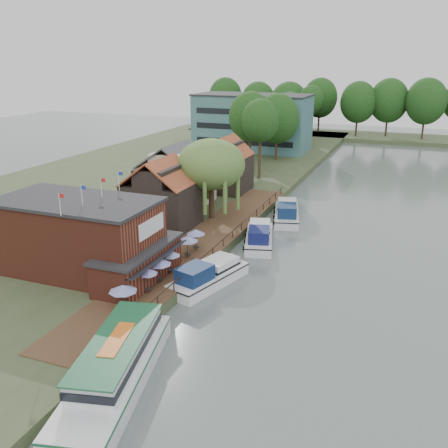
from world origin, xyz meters
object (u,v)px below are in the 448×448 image
(swan, at_px, (127,359))
(cottage_c, at_px, (226,164))
(cottage_a, at_px, (162,193))
(umbrella_0, at_px, (124,298))
(cruiser_0, at_px, (209,273))
(hotel_block, at_px, (252,122))
(willow, at_px, (211,180))
(umbrella_5, at_px, (196,240))
(cruiser_2, at_px, (287,210))
(umbrella_2, at_px, (159,271))
(umbrella_4, at_px, (187,247))
(tour_boat, at_px, (115,365))
(pub, at_px, (96,238))
(cruiser_1, at_px, (259,234))
(umbrella_3, at_px, (170,262))
(umbrella_1, at_px, (147,280))
(cottage_b, at_px, (176,174))

(swan, bearing_deg, cottage_c, 102.32)
(cottage_a, distance_m, umbrella_0, 22.38)
(cruiser_0, bearing_deg, umbrella_0, -95.19)
(cruiser_0, bearing_deg, hotel_block, 120.84)
(swan, bearing_deg, willow, 101.53)
(umbrella_5, xyz_separation_m, cruiser_2, (5.61, 17.27, -0.95))
(umbrella_2, bearing_deg, umbrella_4, 91.44)
(umbrella_4, relative_size, tour_boat, 0.16)
(pub, relative_size, umbrella_4, 8.42)
(cottage_c, xyz_separation_m, umbrella_5, (6.36, -25.10, -2.96))
(umbrella_2, height_order, cruiser_1, umbrella_2)
(umbrella_3, distance_m, swan, 13.49)
(pub, height_order, umbrella_5, pub)
(umbrella_0, xyz_separation_m, cruiser_0, (3.57, 9.30, -0.98))
(pub, distance_m, swan, 15.01)
(umbrella_3, height_order, swan, umbrella_3)
(hotel_block, relative_size, umbrella_1, 10.69)
(cottage_a, bearing_deg, cottage_b, 106.70)
(tour_boat, xyz_separation_m, swan, (-0.78, 2.67, -1.38))
(tour_boat, bearing_deg, swan, 93.12)
(hotel_block, bearing_deg, willow, -77.29)
(hotel_block, height_order, swan, hotel_block)
(pub, height_order, hotel_block, hotel_block)
(cottage_b, bearing_deg, umbrella_1, -68.54)
(cottage_a, bearing_deg, umbrella_4, -48.48)
(cottage_c, xyz_separation_m, umbrella_3, (6.61, -31.58, -2.96))
(willow, bearing_deg, cruiser_0, -68.08)
(cottage_a, relative_size, cruiser_2, 0.79)
(cottage_b, xyz_separation_m, cruiser_1, (15.31, -9.06, -3.97))
(umbrella_0, distance_m, swan, 6.02)
(cottage_b, height_order, umbrella_3, cottage_b)
(umbrella_2, bearing_deg, umbrella_3, 89.36)
(cottage_c, height_order, tour_boat, cottage_c)
(willow, xyz_separation_m, tour_boat, (7.01, -33.21, -4.61))
(umbrella_0, relative_size, swan, 5.40)
(cottage_a, xyz_separation_m, cruiser_0, (11.16, -11.54, -3.95))
(hotel_block, relative_size, cruiser_2, 2.34)
(tour_boat, bearing_deg, cottage_b, 97.57)
(cottage_c, relative_size, umbrella_2, 3.54)
(tour_boat, bearing_deg, umbrella_5, 87.41)
(willow, distance_m, umbrella_1, 22.67)
(cottage_c, bearing_deg, willow, -75.96)
(hotel_block, xyz_separation_m, cruiser_1, (19.31, -55.06, -5.87))
(cottage_a, relative_size, swan, 19.55)
(cottage_a, relative_size, umbrella_1, 3.62)
(cottage_c, relative_size, swan, 19.32)
(willow, relative_size, swan, 23.69)
(umbrella_5, xyz_separation_m, swan, (3.37, -19.44, -2.07))
(umbrella_4, xyz_separation_m, cruiser_2, (5.55, 19.55, -0.95))
(umbrella_1, bearing_deg, swan, -69.97)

